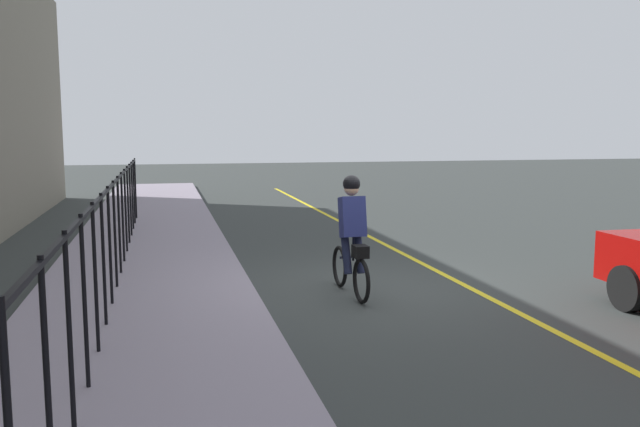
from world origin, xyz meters
name	(u,v)px	position (x,y,z in m)	size (l,w,h in m)	color
ground_plane	(369,290)	(0.00, 0.00, 0.00)	(80.00, 80.00, 0.00)	#323634
lane_line_centre	(462,284)	(0.00, -1.60, 0.00)	(36.00, 0.12, 0.01)	yellow
sidewalk	(144,298)	(0.00, 3.40, 0.07)	(40.00, 3.20, 0.15)	gray
iron_fence	(116,212)	(1.00, 3.80, 1.23)	(14.90, 0.04, 1.60)	black
cyclist_lead	(352,236)	(-0.29, 0.36, 0.91)	(1.71, 0.37, 1.83)	black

